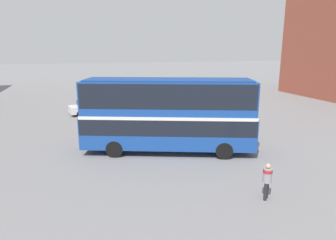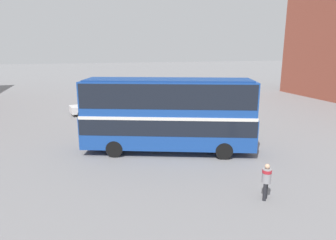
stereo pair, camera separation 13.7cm
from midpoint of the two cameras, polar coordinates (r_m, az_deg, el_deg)
ground_plane at (r=20.13m, az=-1.62°, el=-5.64°), size 240.00×240.00×0.00m
double_decker_bus at (r=18.98m, az=-0.20°, el=1.70°), size 11.11×6.01×4.75m
pedestrian_foreground at (r=14.17m, az=18.11°, el=-10.38°), size 0.59×0.59×1.69m
parked_car_kerb_near at (r=31.60m, az=-14.67°, el=2.38°), size 4.45×2.48×1.42m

